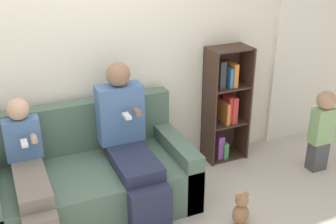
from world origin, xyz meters
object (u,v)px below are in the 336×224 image
at_px(child_seated, 30,175).
at_px(couch, 89,180).
at_px(bookshelf, 225,106).
at_px(teddy_bear, 241,209).
at_px(toddler_standing, 322,128).
at_px(adult_seated, 129,140).

bearing_deg(child_seated, couch, 15.34).
xyz_separation_m(bookshelf, teddy_bear, (-0.45, -1.06, -0.45)).
bearing_deg(toddler_standing, child_seated, 176.52).
bearing_deg(bookshelf, teddy_bear, -112.95).
bearing_deg(toddler_standing, couch, 172.52).
height_order(couch, bookshelf, bookshelf).
height_order(adult_seated, bookshelf, adult_seated).
bearing_deg(child_seated, adult_seated, 3.86).
bearing_deg(teddy_bear, couch, 146.02).
bearing_deg(bookshelf, child_seated, -167.26).
bearing_deg(teddy_bear, bookshelf, 67.05).
distance_m(couch, bookshelf, 1.60).
bearing_deg(adult_seated, teddy_bear, -41.86).
height_order(couch, child_seated, child_seated).
height_order(couch, adult_seated, adult_seated).
relative_size(bookshelf, teddy_bear, 4.07).
xyz_separation_m(couch, toddler_standing, (2.28, -0.30, 0.19)).
height_order(adult_seated, toddler_standing, adult_seated).
height_order(adult_seated, child_seated, adult_seated).
height_order(child_seated, teddy_bear, child_seated).
distance_m(toddler_standing, bookshelf, 0.98).
xyz_separation_m(adult_seated, child_seated, (-0.83, -0.06, -0.11)).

